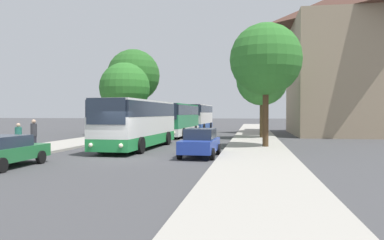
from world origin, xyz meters
TOP-DOWN VIEW (x-y plane):
  - ground_plane at (0.00, 0.00)m, footprint 300.00×300.00m
  - sidewalk_left at (-7.00, 0.00)m, footprint 4.00×120.00m
  - sidewalk_right at (7.00, 0.00)m, footprint 4.00×120.00m
  - building_right_background at (19.31, 25.42)m, footprint 16.11×15.04m
  - bus_front at (-0.92, 5.87)m, footprint 3.01×10.78m
  - bus_middle at (-0.85, 19.38)m, footprint 2.93×11.32m
  - bus_rear at (-0.75, 33.90)m, footprint 3.03×10.37m
  - parked_car_left_curb at (-4.06, -3.71)m, footprint 2.00×4.56m
  - parked_car_right_near at (3.93, 1.68)m, footprint 2.02×4.09m
  - pedestrian_waiting_near at (-5.96, 0.14)m, footprint 0.36×0.36m
  - pedestrian_waiting_far at (-5.99, 1.65)m, footprint 0.36×0.36m
  - tree_left_near at (-6.81, 19.94)m, footprint 5.42×5.42m
  - tree_left_far at (-7.33, 24.59)m, footprint 6.27×6.27m
  - tree_right_near at (7.64, 16.64)m, footprint 4.76×4.76m
  - tree_right_mid at (7.65, 7.12)m, footprint 4.86×4.86m

SIDE VIEW (x-z plane):
  - ground_plane at x=0.00m, z-range 0.00..0.00m
  - sidewalk_left at x=-7.00m, z-range 0.00..0.15m
  - sidewalk_right at x=7.00m, z-range 0.00..0.15m
  - parked_car_left_curb at x=-4.06m, z-range 0.04..1.45m
  - parked_car_right_near at x=3.93m, z-range 0.02..1.57m
  - pedestrian_waiting_near at x=-5.96m, z-range 0.16..1.86m
  - pedestrian_waiting_far at x=-5.99m, z-range 0.17..2.05m
  - bus_front at x=-0.92m, z-range 0.11..3.37m
  - bus_middle at x=-0.85m, z-range 0.12..3.42m
  - bus_rear at x=-0.75m, z-range 0.11..3.69m
  - tree_left_near at x=-6.81m, z-range 1.28..8.98m
  - tree_right_near at x=7.64m, z-range 1.61..9.34m
  - tree_right_mid at x=7.65m, z-range 1.86..10.20m
  - tree_left_far at x=-7.33m, z-range 1.95..11.85m
  - building_right_background at x=19.31m, z-range 0.00..16.99m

